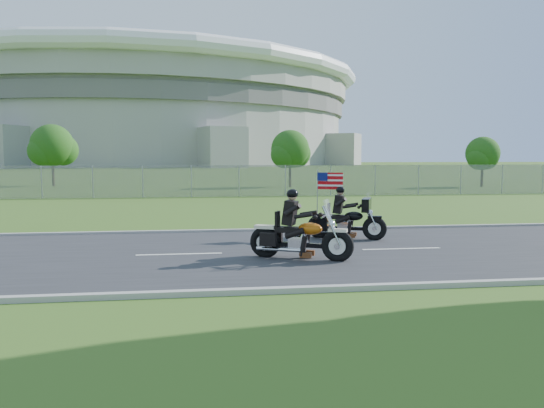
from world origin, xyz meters
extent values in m
plane|color=#3C5C1C|center=(0.00, 0.00, 0.00)|extent=(420.00, 420.00, 0.00)
cube|color=#28282B|center=(0.00, 0.00, 0.02)|extent=(120.00, 8.00, 0.04)
cube|color=#9E9B93|center=(0.00, 4.05, 0.05)|extent=(120.00, 0.18, 0.12)
cube|color=#9E9B93|center=(0.00, -4.05, 0.05)|extent=(120.00, 0.18, 0.12)
cube|color=gray|center=(-5.00, 20.00, 1.00)|extent=(60.00, 0.03, 2.00)
cylinder|color=#A3A099|center=(-20.00, 170.00, 10.00)|extent=(130.00, 130.00, 20.00)
cylinder|color=#605E5B|center=(-20.00, 170.00, 17.00)|extent=(132.00, 132.00, 4.00)
cylinder|color=#A3A099|center=(-20.00, 170.00, 23.00)|extent=(134.00, 134.00, 6.00)
torus|color=white|center=(-20.00, 170.00, 27.00)|extent=(140.40, 140.40, 4.40)
cylinder|color=#382316|center=(6.00, 30.00, 1.26)|extent=(0.22, 0.22, 2.52)
sphere|color=#284F15|center=(6.00, 30.00, 3.15)|extent=(3.20, 3.20, 3.20)
sphere|color=#284F15|center=(6.64, 30.48, 2.79)|extent=(2.40, 2.40, 2.40)
sphere|color=#284F15|center=(5.44, 29.60, 2.70)|extent=(2.24, 2.24, 2.24)
cylinder|color=#382316|center=(-14.00, 34.00, 1.40)|extent=(0.22, 0.22, 2.80)
sphere|color=#284F15|center=(-14.00, 34.00, 3.50)|extent=(3.60, 3.60, 3.60)
sphere|color=#284F15|center=(-13.28, 34.54, 3.10)|extent=(2.70, 2.70, 2.70)
sphere|color=#284F15|center=(-14.63, 33.55, 3.00)|extent=(2.52, 2.52, 2.52)
cylinder|color=#382316|center=(22.00, 28.00, 1.12)|extent=(0.22, 0.22, 2.24)
sphere|color=#284F15|center=(22.00, 28.00, 2.80)|extent=(2.80, 2.80, 2.80)
sphere|color=#284F15|center=(22.56, 28.42, 2.48)|extent=(2.10, 2.10, 2.10)
sphere|color=#284F15|center=(21.51, 27.65, 2.40)|extent=(1.96, 1.96, 1.96)
torus|color=black|center=(1.83, -1.39, 0.41)|extent=(0.81, 0.51, 0.80)
torus|color=black|center=(0.17, -0.61, 0.41)|extent=(0.81, 0.51, 0.80)
ellipsoid|color=#B2550D|center=(1.22, -1.10, 0.80)|extent=(0.70, 0.57, 0.30)
cube|color=black|center=(0.71, -0.86, 0.75)|extent=(0.68, 0.54, 0.13)
cube|color=black|center=(0.75, -0.89, 1.18)|extent=(0.42, 0.50, 0.60)
sphere|color=black|center=(0.80, -0.91, 1.64)|extent=(0.39, 0.39, 0.29)
cube|color=silver|center=(1.61, -1.28, 1.32)|extent=(0.25, 0.47, 0.43)
torus|color=black|center=(3.78, 1.64, 0.38)|extent=(0.75, 0.46, 0.74)
torus|color=black|center=(2.22, 2.32, 0.38)|extent=(0.75, 0.46, 0.74)
ellipsoid|color=black|center=(3.20, 1.89, 0.74)|extent=(0.64, 0.52, 0.28)
cube|color=black|center=(2.72, 2.10, 0.70)|extent=(0.63, 0.50, 0.12)
cube|color=black|center=(2.77, 2.08, 1.09)|extent=(0.38, 0.46, 0.55)
sphere|color=black|center=(2.82, 2.06, 1.53)|extent=(0.36, 0.36, 0.27)
cube|color=black|center=(3.55, 1.74, 1.09)|extent=(0.52, 0.82, 0.40)
cube|color=#B70C11|center=(2.57, 2.39, 1.80)|extent=(0.74, 0.34, 0.52)
camera|label=1|loc=(-1.43, -13.71, 2.57)|focal=35.00mm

